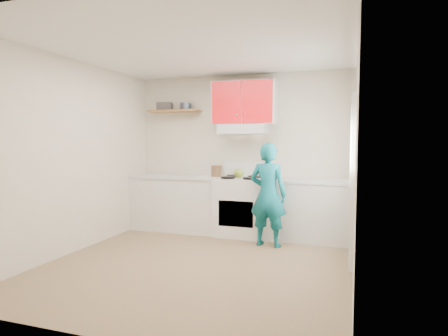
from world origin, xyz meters
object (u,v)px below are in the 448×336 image
(stove, at_px, (241,207))
(person, at_px, (268,195))
(kettle, at_px, (239,173))
(crock, at_px, (216,172))
(tin, at_px, (186,106))

(stove, bearing_deg, person, -42.35)
(kettle, distance_m, person, 0.85)
(crock, distance_m, person, 1.16)
(crock, relative_size, person, 0.14)
(kettle, bearing_deg, crock, -168.28)
(tin, relative_size, crock, 0.93)
(tin, bearing_deg, crock, -10.75)
(stove, distance_m, tin, 1.95)
(tin, height_order, person, tin)
(stove, bearing_deg, crock, 171.70)
(stove, bearing_deg, tin, 170.31)
(tin, distance_m, crock, 1.25)
(kettle, xyz_separation_m, person, (0.60, -0.55, -0.25))
(stove, distance_m, crock, 0.71)
(kettle, xyz_separation_m, crock, (-0.39, 0.01, 0.01))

